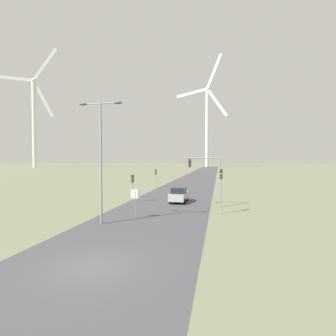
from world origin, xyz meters
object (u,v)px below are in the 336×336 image
Objects in this scene: streetlamp at (101,147)px; car_approaching at (179,195)px; traffic_light_post_mid_left at (156,174)px; stop_sign_near at (135,198)px; traffic_light_post_near_left at (132,182)px; wind_turbine_far_left at (34,114)px; wind_turbine_left at (207,119)px; traffic_light_mast_overhead at (207,171)px; traffic_light_post_near_right at (221,181)px.

car_approaching is (4.48, 11.70, -5.23)m from streetlamp.
stop_sign_near is at bearing -80.40° from traffic_light_post_mid_left.
streetlamp is 26.93m from traffic_light_post_mid_left.
traffic_light_post_mid_left reaches higher than stop_sign_near.
traffic_light_post_near_left is 0.05× the size of wind_turbine_far_left.
car_approaching is at bearing 69.04° from streetlamp.
traffic_light_post_mid_left is 0.05× the size of wind_turbine_left.
wind_turbine_far_left is 1.01× the size of wind_turbine_left.
streetlamp is at bearing -130.43° from traffic_light_mast_overhead.
traffic_light_post_near_left is 0.59× the size of traffic_light_mast_overhead.
stop_sign_near is at bearing -89.63° from wind_turbine_left.
wind_turbine_far_left is (-109.12, 111.79, 28.65)m from traffic_light_mast_overhead.
wind_turbine_left is at bearing 18.77° from wind_turbine_far_left.
car_approaching is 0.06× the size of wind_turbine_left.
traffic_light_post_mid_left is 0.80× the size of car_approaching.
traffic_light_mast_overhead is at bearing -8.81° from traffic_light_post_near_left.
traffic_light_post_near_right is 23.87m from traffic_light_post_mid_left.
traffic_light_post_near_left reaches higher than stop_sign_near.
streetlamp reaches higher than traffic_light_post_near_left.
stop_sign_near is 0.46× the size of traffic_light_mast_overhead.
traffic_light_post_near_right reaches higher than stop_sign_near.
wind_turbine_left reaches higher than stop_sign_near.
traffic_light_post_mid_left is at bearing -43.63° from wind_turbine_far_left.
car_approaching is at bearing 129.33° from traffic_light_post_near_right.
traffic_light_post_near_right reaches higher than traffic_light_post_near_left.
stop_sign_near reaches higher than car_approaching.
wind_turbine_far_left reaches higher than wind_turbine_left.
traffic_light_post_near_right is 153.10m from wind_turbine_left.
wind_turbine_left is (3.10, 129.24, 29.30)m from traffic_light_post_mid_left.
streetlamp is 12.43m from traffic_light_mast_overhead.
streetlamp is at bearing -50.12° from wind_turbine_far_left.
stop_sign_near is 8.78m from traffic_light_post_near_left.
wind_turbine_far_left reaches higher than traffic_light_post_near_left.
wind_turbine_far_left is (-110.60, 115.43, 29.46)m from traffic_light_post_near_right.
traffic_light_post_mid_left is at bearing 99.60° from stop_sign_near.
traffic_light_post_near_right is 162.55m from wind_turbine_far_left.
traffic_light_post_near_left is at bearing 95.58° from streetlamp.
wind_turbine_left is at bearing 93.19° from traffic_light_post_near_right.
traffic_light_post_near_right is at bearing 23.25° from stop_sign_near.
stop_sign_near is 9.57m from car_approaching.
wind_turbine_far_left reaches higher than streetlamp.
car_approaching is (-3.45, 2.39, -3.02)m from traffic_light_mast_overhead.
traffic_light_mast_overhead reaches higher than traffic_light_post_near_left.
traffic_light_post_near_left is at bearing 110.42° from stop_sign_near.
wind_turbine_left is (102.22, 34.74, -0.82)m from wind_turbine_far_left.
wind_turbine_far_left is at bearing 133.78° from traffic_light_post_near_right.
streetlamp is 3.79× the size of stop_sign_near.
wind_turbine_far_left is (-103.20, 118.61, 30.79)m from stop_sign_near.
wind_turbine_left reaches higher than car_approaching.
wind_turbine_far_left reaches higher than traffic_light_post_mid_left.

